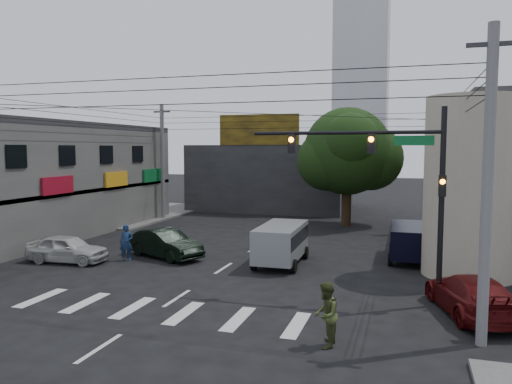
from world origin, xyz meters
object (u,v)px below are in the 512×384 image
at_px(navy_van, 408,243).
at_px(traffic_officer, 126,243).
at_px(utility_pole_far_right, 442,165).
at_px(street_tree, 347,152).
at_px(utility_pole_near_right, 487,188).
at_px(pedestrian_olive, 326,315).
at_px(maroon_sedan, 471,295).
at_px(silver_minivan, 281,245).
at_px(traffic_gantry, 394,173).
at_px(white_compact, 67,249).
at_px(dark_sedan, 165,244).
at_px(utility_pole_far_left, 163,162).

height_order(navy_van, traffic_officer, traffic_officer).
bearing_deg(utility_pole_far_right, street_tree, 171.25).
relative_size(utility_pole_near_right, pedestrian_olive, 4.85).
height_order(maroon_sedan, silver_minivan, silver_minivan).
distance_m(navy_van, traffic_officer, 14.42).
bearing_deg(traffic_gantry, traffic_officer, 166.71).
distance_m(white_compact, navy_van, 17.30).
height_order(utility_pole_near_right, dark_sedan, utility_pole_near_right).
height_order(traffic_gantry, maroon_sedan, traffic_gantry).
distance_m(utility_pole_far_left, traffic_officer, 15.28).
bearing_deg(utility_pole_far_right, dark_sedan, -138.29).
height_order(street_tree, utility_pole_near_right, utility_pole_near_right).
bearing_deg(utility_pole_near_right, maroon_sedan, 90.00).
height_order(traffic_gantry, traffic_officer, traffic_gantry).
height_order(utility_pole_far_left, utility_pole_far_right, same).
xyz_separation_m(white_compact, traffic_officer, (2.63, 1.22, 0.23)).
bearing_deg(silver_minivan, utility_pole_far_left, 44.98).
relative_size(dark_sedan, traffic_officer, 2.57).
bearing_deg(utility_pole_far_right, silver_minivan, -123.18).
height_order(traffic_officer, pedestrian_olive, pedestrian_olive).
distance_m(utility_pole_far_right, silver_minivan, 15.21).
bearing_deg(utility_pole_far_right, white_compact, -140.68).
bearing_deg(street_tree, traffic_gantry, -78.01).
relative_size(street_tree, silver_minivan, 1.90).
height_order(street_tree, traffic_officer, street_tree).
xyz_separation_m(traffic_gantry, utility_pole_near_right, (2.68, -3.50, -0.23)).
bearing_deg(navy_van, dark_sedan, 103.67).
height_order(street_tree, traffic_gantry, street_tree).
bearing_deg(maroon_sedan, traffic_officer, -28.98).
bearing_deg(pedestrian_olive, maroon_sedan, 134.29).
distance_m(traffic_gantry, utility_pole_far_left, 25.00).
distance_m(navy_van, pedestrian_olive, 12.61).
bearing_deg(traffic_gantry, pedestrian_olive, -108.41).
bearing_deg(street_tree, white_compact, -126.56).
height_order(street_tree, white_compact, street_tree).
distance_m(utility_pole_far_left, white_compact, 15.82).
relative_size(utility_pole_near_right, white_compact, 2.20).
bearing_deg(navy_van, white_compact, 107.93).
xyz_separation_m(silver_minivan, navy_van, (6.01, 2.80, -0.08)).
bearing_deg(navy_van, traffic_officer, 106.70).
relative_size(traffic_gantry, utility_pole_near_right, 0.78).
bearing_deg(maroon_sedan, white_compact, -23.43).
xyz_separation_m(street_tree, traffic_gantry, (3.82, -18.00, -0.64)).
relative_size(utility_pole_near_right, traffic_officer, 4.95).
bearing_deg(traffic_gantry, utility_pole_near_right, -52.58).
bearing_deg(pedestrian_olive, utility_pole_near_right, 108.63).
bearing_deg(street_tree, dark_sedan, -119.51).
bearing_deg(utility_pole_far_right, maroon_sedan, -90.00).
height_order(utility_pole_far_right, traffic_officer, utility_pole_far_right).
bearing_deg(traffic_officer, dark_sedan, 13.73).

